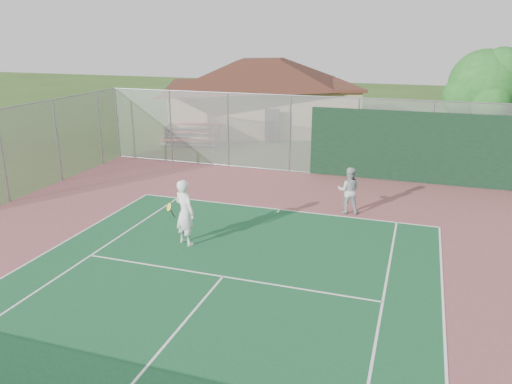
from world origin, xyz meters
TOP-DOWN VIEW (x-y plane):
  - back_fence at (2.11, 16.98)m, footprint 20.08×0.11m
  - side_fence_left at (-10.00, 12.50)m, footprint 0.08×9.00m
  - clubhouse at (-5.46, 26.61)m, footprint 14.64×12.36m
  - bleachers at (-7.73, 20.86)m, footprint 3.42×2.39m
  - tree at (7.37, 21.85)m, footprint 3.97×3.76m
  - player_white_front at (-1.88, 8.05)m, footprint 1.01×0.89m
  - player_grey_back at (2.39, 12.35)m, footprint 0.89×0.73m

SIDE VIEW (x-z plane):
  - bleachers at x=-7.73m, z-range 0.03..1.19m
  - player_grey_back at x=2.39m, z-range 0.00..1.67m
  - player_white_front at x=-1.88m, z-range 0.00..2.03m
  - back_fence at x=2.11m, z-range -0.09..3.43m
  - side_fence_left at x=-10.00m, z-range 0.00..3.50m
  - clubhouse at x=-5.46m, z-range 0.04..5.41m
  - tree at x=7.37m, z-range 0.87..6.40m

